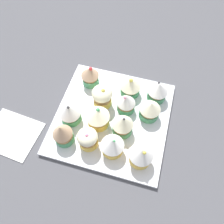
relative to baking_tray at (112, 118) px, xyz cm
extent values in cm
cube|color=#4C4C51|center=(0.00, 0.00, -2.10)|extent=(180.00, 180.00, 3.00)
cube|color=silver|center=(0.00, 0.00, 0.00)|extent=(33.19, 33.19, 1.20)
cylinder|color=#4C9E6B|center=(-11.37, -10.36, 1.79)|extent=(5.63, 5.63, 2.37)
cylinder|color=#AD7F51|center=(-11.37, -10.36, 3.55)|extent=(5.04, 5.04, 1.15)
cone|color=white|center=(-11.37, -10.36, 5.86)|extent=(6.07, 6.07, 3.48)
sphere|color=#333338|center=(-10.99, -10.88, 7.50)|extent=(0.66, 0.66, 0.66)
cylinder|color=#4C9E6B|center=(-3.03, -10.08, 1.76)|extent=(5.99, 5.99, 2.31)
cylinder|color=#AD7F51|center=(-3.03, -10.08, 3.42)|extent=(5.28, 5.28, 1.01)
cone|color=#F4EDC6|center=(-3.03, -10.08, 5.54)|extent=(6.30, 6.30, 3.24)
sphere|color=#EAD64C|center=(-3.01, -9.96, 6.99)|extent=(1.15, 1.15, 1.15)
cylinder|color=#4C9E6B|center=(10.08, -10.41, 1.93)|extent=(5.24, 5.24, 2.66)
cylinder|color=#AD7F51|center=(10.08, -10.41, 3.85)|extent=(4.79, 4.79, 1.17)
cone|color=tan|center=(10.08, -10.41, 5.88)|extent=(5.65, 5.65, 2.90)
sphere|color=red|center=(9.77, -10.75, 7.17)|extent=(1.13, 1.13, 1.13)
cylinder|color=#4C9E6B|center=(-10.32, -3.50, 1.75)|extent=(5.80, 5.80, 2.30)
cylinder|color=#AD7F51|center=(-10.32, -3.50, 3.61)|extent=(5.13, 5.13, 1.42)
cone|color=#F4EDC6|center=(-10.32, -3.50, 5.81)|extent=(6.07, 6.07, 2.97)
cylinder|color=#4C9E6B|center=(-3.25, -3.77, 1.84)|extent=(5.27, 5.27, 2.48)
cylinder|color=#AD7F51|center=(-3.25, -3.77, 3.59)|extent=(5.05, 5.05, 1.00)
cone|color=white|center=(-3.25, -3.77, 5.79)|extent=(5.35, 5.35, 3.41)
sphere|color=pink|center=(-2.72, -3.33, 7.38)|extent=(0.83, 0.83, 0.83)
cylinder|color=#EFC651|center=(4.11, -3.97, 1.86)|extent=(5.53, 5.53, 2.53)
cylinder|color=#AD7F51|center=(4.11, -3.97, 3.84)|extent=(5.06, 5.06, 1.42)
ellipsoid|color=#F4EDC6|center=(4.11, -3.97, 5.78)|extent=(6.09, 6.09, 4.13)
sphere|color=#EAD64C|center=(3.67, -3.73, 7.67)|extent=(1.16, 1.16, 1.16)
cylinder|color=#4C9E6B|center=(-4.01, 3.45, 1.78)|extent=(5.75, 5.75, 2.35)
cylinder|color=#AD7F51|center=(-4.01, 3.45, 3.73)|extent=(5.18, 5.18, 1.55)
cone|color=#F4EDC6|center=(-4.01, 3.45, 6.36)|extent=(5.86, 5.86, 3.73)
sphere|color=#333338|center=(-4.28, 3.66, 8.13)|extent=(0.64, 0.64, 0.64)
cylinder|color=#EFC651|center=(3.28, 2.96, 1.96)|extent=(6.20, 6.20, 2.73)
cylinder|color=#AD7F51|center=(3.28, 2.96, 4.00)|extent=(5.82, 5.82, 1.35)
cone|color=#F4EDC6|center=(3.28, 2.96, 6.09)|extent=(6.70, 6.70, 2.83)
sphere|color=#4CB266|center=(3.26, 2.40, 7.34)|extent=(1.10, 1.10, 1.10)
cylinder|color=#4C9E6B|center=(11.40, 3.75, 1.74)|extent=(5.94, 5.94, 2.28)
cylinder|color=#AD7F51|center=(11.40, 3.75, 3.44)|extent=(5.30, 5.30, 1.11)
cone|color=white|center=(11.40, 3.75, 5.98)|extent=(6.29, 6.29, 3.98)
sphere|color=#333338|center=(11.03, 4.18, 7.86)|extent=(0.74, 0.74, 0.74)
cylinder|color=#EFC651|center=(-10.68, 10.58, 1.86)|extent=(5.68, 5.68, 2.52)
cylinder|color=#AD7F51|center=(-10.68, 10.58, 3.89)|extent=(5.44, 5.44, 1.54)
cone|color=white|center=(-10.68, 10.58, 6.45)|extent=(6.29, 6.29, 3.57)
sphere|color=#EAD64C|center=(-11.20, 11.12, 8.10)|extent=(0.87, 0.87, 0.87)
cylinder|color=#EFC651|center=(-2.91, 9.93, 1.76)|extent=(5.68, 5.68, 2.32)
cylinder|color=#AD7F51|center=(-2.91, 9.93, 3.64)|extent=(5.18, 5.18, 1.43)
cone|color=white|center=(-2.91, 9.93, 6.08)|extent=(6.25, 6.25, 3.45)
sphere|color=#4CB266|center=(-3.41, 10.03, 7.70)|extent=(0.64, 0.64, 0.64)
cylinder|color=#EFC651|center=(3.97, 9.83, 1.77)|extent=(5.24, 5.24, 2.33)
cylinder|color=#AD7F51|center=(3.97, 9.83, 3.58)|extent=(4.72, 4.72, 1.29)
ellipsoid|color=#F4EDC6|center=(3.97, 9.83, 5.31)|extent=(5.56, 5.56, 3.61)
sphere|color=pink|center=(3.82, 10.14, 6.97)|extent=(0.95, 0.95, 0.95)
cylinder|color=#4C9E6B|center=(10.80, 10.48, 1.80)|extent=(5.33, 5.33, 2.41)
cylinder|color=#AD7F51|center=(10.80, 10.48, 3.80)|extent=(5.01, 5.01, 1.58)
cone|color=tan|center=(10.80, 10.48, 6.48)|extent=(5.42, 5.42, 3.78)
cube|color=white|center=(26.68, 12.84, -0.30)|extent=(16.20, 14.16, 0.60)
camera|label=1|loc=(-8.48, 30.12, 59.05)|focal=35.60mm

